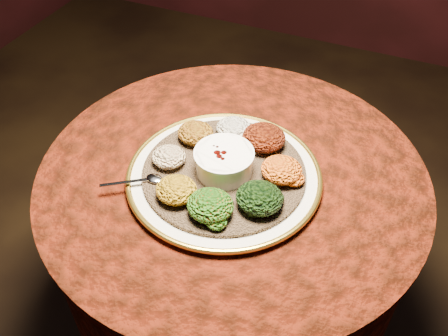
% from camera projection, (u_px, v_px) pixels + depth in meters
% --- Properties ---
extents(table, '(0.96, 0.96, 0.73)m').
position_uv_depth(table, '(232.00, 218.00, 1.35)').
color(table, black).
rests_on(table, ground).
extents(platter, '(0.49, 0.49, 0.02)m').
position_uv_depth(platter, '(224.00, 176.00, 1.20)').
color(platter, silver).
rests_on(platter, table).
extents(injera, '(0.51, 0.51, 0.01)m').
position_uv_depth(injera, '(224.00, 172.00, 1.19)').
color(injera, brown).
rests_on(injera, platter).
extents(stew_bowl, '(0.14, 0.14, 0.06)m').
position_uv_depth(stew_bowl, '(224.00, 160.00, 1.16)').
color(stew_bowl, white).
rests_on(stew_bowl, injera).
extents(spoon, '(0.13, 0.09, 0.01)m').
position_uv_depth(spoon, '(150.00, 179.00, 1.16)').
color(spoon, silver).
rests_on(spoon, injera).
extents(portion_ayib, '(0.09, 0.09, 0.04)m').
position_uv_depth(portion_ayib, '(234.00, 128.00, 1.27)').
color(portion_ayib, beige).
rests_on(portion_ayib, injera).
extents(portion_kitfo, '(0.11, 0.10, 0.05)m').
position_uv_depth(portion_kitfo, '(264.00, 137.00, 1.23)').
color(portion_kitfo, black).
rests_on(portion_kitfo, injera).
extents(portion_tikil, '(0.10, 0.09, 0.05)m').
position_uv_depth(portion_tikil, '(282.00, 170.00, 1.15)').
color(portion_tikil, '#C08110').
rests_on(portion_tikil, injera).
extents(portion_gomen, '(0.11, 0.10, 0.05)m').
position_uv_depth(portion_gomen, '(259.00, 198.00, 1.09)').
color(portion_gomen, black).
rests_on(portion_gomen, injera).
extents(portion_mixveg, '(0.10, 0.10, 0.05)m').
position_uv_depth(portion_mixveg, '(210.00, 205.00, 1.07)').
color(portion_mixveg, '#A72D0A').
rests_on(portion_mixveg, injera).
extents(portion_kik, '(0.09, 0.09, 0.05)m').
position_uv_depth(portion_kik, '(176.00, 190.00, 1.11)').
color(portion_kik, '#B57F10').
rests_on(portion_kik, injera).
extents(portion_timatim, '(0.08, 0.08, 0.04)m').
position_uv_depth(portion_timatim, '(169.00, 157.00, 1.19)').
color(portion_timatim, '#700F06').
rests_on(portion_timatim, injera).
extents(portion_shiro, '(0.09, 0.09, 0.04)m').
position_uv_depth(portion_shiro, '(196.00, 133.00, 1.25)').
color(portion_shiro, '#895C10').
rests_on(portion_shiro, injera).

